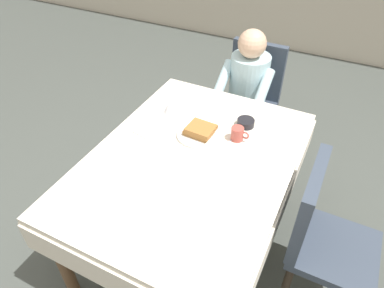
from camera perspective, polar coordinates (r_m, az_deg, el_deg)
ground_plane at (r=2.54m, az=-0.16°, el=-14.82°), size 14.00×14.00×0.00m
dining_table_main at (r=2.05m, az=-0.19°, el=-4.23°), size 1.12×1.52×0.74m
chair_diner at (r=3.00m, az=9.64°, el=8.28°), size 0.44×0.45×0.93m
diner_person at (r=2.80m, az=8.90°, el=9.23°), size 0.40×0.43×1.12m
chair_right_side at (r=2.03m, az=20.20°, el=-13.23°), size 0.45×0.44×0.93m
plate_breakfast at (r=2.14m, az=1.21°, el=1.63°), size 0.28×0.28×0.02m
breakfast_stack at (r=2.12m, az=1.29°, el=2.27°), size 0.18×0.15×0.05m
cup_coffee at (r=2.11m, az=7.44°, el=1.67°), size 0.11×0.08×0.08m
bowl_butter at (r=2.24m, az=8.75°, el=3.46°), size 0.11×0.11×0.04m
syrup_pitcher at (r=2.33m, az=-3.76°, el=5.95°), size 0.08×0.08×0.07m
fork_left_of_plate at (r=2.20m, az=-3.48°, el=2.59°), size 0.03×0.18×0.00m
knife_right_of_plate at (r=2.08m, az=5.70°, el=-0.26°), size 0.03×0.20×0.00m
spoon_near_edge at (r=1.94m, az=-3.99°, el=-3.62°), size 0.15×0.01×0.00m
napkin_folded at (r=2.18m, az=-7.08°, el=1.94°), size 0.19×0.15×0.01m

